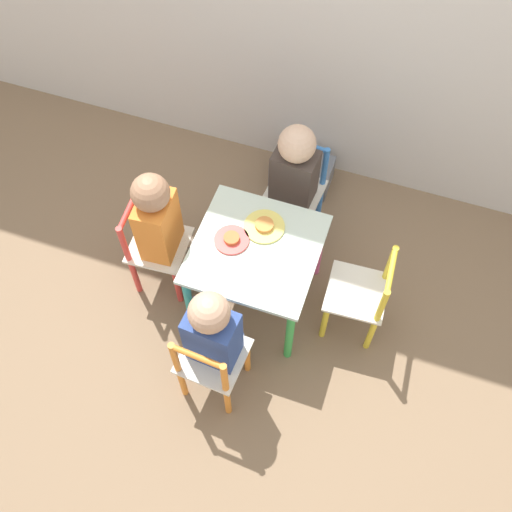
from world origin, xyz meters
The scene contains 12 objects.
ground_plane centered at (0.00, 0.00, 0.00)m, with size 6.00×6.00×0.00m, color #7F664C.
kids_table centered at (0.00, 0.00, 0.38)m, with size 0.53×0.53×0.45m.
chair_red centered at (-0.48, -0.04, 0.27)m, with size 0.28×0.28×0.54m.
chair_blue centered at (0.04, 0.48, 0.27)m, with size 0.28×0.28×0.54m.
chair_orange centered at (-0.03, -0.48, 0.27)m, with size 0.28×0.28×0.54m.
chair_yellow centered at (0.48, 0.03, 0.27)m, with size 0.27×0.27×0.54m.
child_left centered at (-0.42, -0.03, 0.46)m, with size 0.22×0.21×0.77m.
child_back centered at (0.04, 0.42, 0.45)m, with size 0.21×0.22×0.74m.
child_front centered at (-0.03, -0.42, 0.44)m, with size 0.21×0.22×0.74m.
plate_left centered at (-0.11, 0.00, 0.46)m, with size 0.15×0.15×0.03m.
plate_back centered at (0.00, 0.11, 0.46)m, with size 0.18×0.18×0.03m.
storage_bin centered at (0.00, 0.76, 0.08)m, with size 0.32×0.20×0.16m.
Camera 1 is at (0.44, -1.28, 2.60)m, focal length 42.00 mm.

